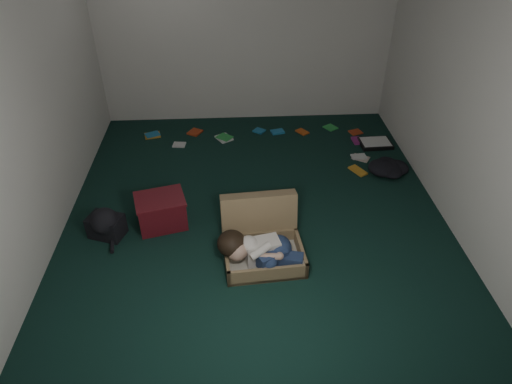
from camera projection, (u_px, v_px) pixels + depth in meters
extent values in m
plane|color=black|center=(255.00, 210.00, 4.98)|extent=(4.50, 4.50, 0.00)
plane|color=white|center=(245.00, 28.00, 6.04)|extent=(4.50, 0.00, 4.50)
plane|color=white|center=(280.00, 279.00, 2.40)|extent=(4.50, 0.00, 4.50)
plane|color=white|center=(35.00, 105.00, 4.12)|extent=(0.00, 4.50, 4.50)
plane|color=white|center=(466.00, 94.00, 4.31)|extent=(0.00, 4.50, 4.50)
cube|color=#8C724D|center=(264.00, 256.00, 4.27)|extent=(0.77, 0.58, 0.17)
cube|color=beige|center=(264.00, 259.00, 4.30)|extent=(0.71, 0.51, 0.02)
cube|color=#8C724D|center=(259.00, 219.00, 4.44)|extent=(0.75, 0.28, 0.54)
cube|color=silver|center=(262.00, 250.00, 4.20)|extent=(0.35, 0.24, 0.23)
sphere|color=tan|center=(237.00, 250.00, 4.11)|extent=(0.20, 0.20, 0.20)
ellipsoid|color=black|center=(232.00, 243.00, 4.13)|extent=(0.26, 0.28, 0.23)
ellipsoid|color=navy|center=(279.00, 248.00, 4.23)|extent=(0.24, 0.28, 0.23)
cube|color=navy|center=(272.00, 258.00, 4.13)|extent=(0.31, 0.24, 0.15)
cube|color=navy|center=(289.00, 260.00, 4.15)|extent=(0.27, 0.18, 0.12)
sphere|color=white|center=(299.00, 258.00, 4.20)|extent=(0.12, 0.12, 0.12)
sphere|color=white|center=(301.00, 264.00, 4.15)|extent=(0.10, 0.10, 0.10)
cylinder|color=tan|center=(270.00, 256.00, 4.07)|extent=(0.20, 0.08, 0.07)
cube|color=#591219|center=(161.00, 212.00, 4.69)|extent=(0.55, 0.47, 0.31)
cube|color=#591219|center=(159.00, 199.00, 4.59)|extent=(0.57, 0.50, 0.02)
cube|color=black|center=(375.00, 143.00, 6.11)|extent=(0.42, 0.33, 0.05)
cube|color=white|center=(376.00, 142.00, 6.09)|extent=(0.38, 0.28, 0.01)
cube|color=orange|center=(153.00, 136.00, 6.32)|extent=(0.18, 0.14, 0.02)
cube|color=#B53918|center=(195.00, 132.00, 6.39)|extent=(0.23, 0.22, 0.02)
cube|color=silver|center=(224.00, 138.00, 6.26)|extent=(0.18, 0.21, 0.02)
cube|color=#1E71A6|center=(278.00, 132.00, 6.40)|extent=(0.19, 0.22, 0.02)
cube|color=#CD5218|center=(302.00, 132.00, 6.40)|extent=(0.23, 0.21, 0.02)
cube|color=green|center=(331.00, 127.00, 6.51)|extent=(0.19, 0.15, 0.02)
cube|color=#962576|center=(357.00, 141.00, 6.19)|extent=(0.23, 0.22, 0.02)
cube|color=beige|center=(361.00, 158.00, 5.84)|extent=(0.17, 0.21, 0.02)
cube|color=orange|center=(358.00, 171.00, 5.59)|extent=(0.20, 0.22, 0.02)
cube|color=#B53918|center=(356.00, 132.00, 6.40)|extent=(0.22, 0.20, 0.02)
cube|color=silver|center=(179.00, 145.00, 6.11)|extent=(0.20, 0.17, 0.02)
cube|color=#1E71A6|center=(259.00, 131.00, 6.43)|extent=(0.22, 0.23, 0.02)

